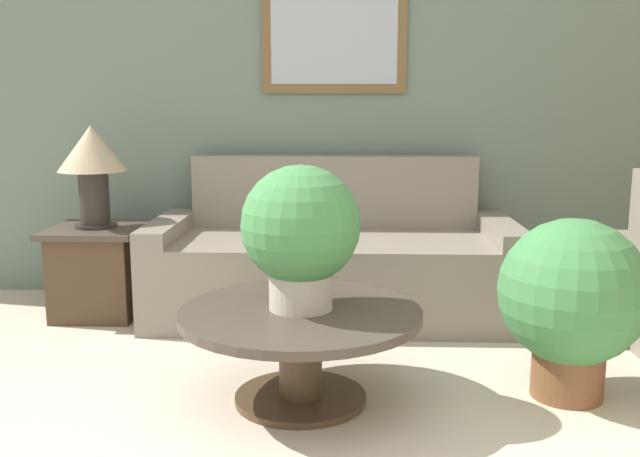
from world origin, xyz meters
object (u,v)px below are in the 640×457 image
at_px(potted_plant_on_table, 301,231).
at_px(potted_plant_floor, 572,298).
at_px(couch_main, 333,265).
at_px(side_table, 98,270).
at_px(table_lamp, 92,159).
at_px(coffee_table, 300,335).

relative_size(potted_plant_on_table, potted_plant_floor, 0.77).
bearing_deg(couch_main, potted_plant_floor, -48.64).
distance_m(side_table, potted_plant_on_table, 1.86).
distance_m(couch_main, potted_plant_floor, 1.63).
bearing_deg(table_lamp, coffee_table, -43.15).
xyz_separation_m(couch_main, side_table, (-1.44, -0.07, -0.03)).
xyz_separation_m(side_table, table_lamp, (0.00, 0.00, 0.68)).
bearing_deg(side_table, table_lamp, 0.00).
xyz_separation_m(couch_main, coffee_table, (-0.12, -1.31, -0.01)).
distance_m(coffee_table, side_table, 1.81).
distance_m(side_table, potted_plant_floor, 2.76).
relative_size(table_lamp, potted_plant_floor, 0.76).
bearing_deg(potted_plant_floor, table_lamp, 155.49).
height_order(table_lamp, potted_plant_on_table, table_lamp).
height_order(coffee_table, potted_plant_on_table, potted_plant_on_table).
distance_m(coffee_table, potted_plant_floor, 1.20).
distance_m(table_lamp, potted_plant_on_table, 1.81).
xyz_separation_m(couch_main, potted_plant_floor, (1.07, -1.22, 0.14)).
bearing_deg(table_lamp, side_table, 0.00).
height_order(couch_main, potted_plant_floor, couch_main).
height_order(side_table, table_lamp, table_lamp).
bearing_deg(coffee_table, side_table, 136.85).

